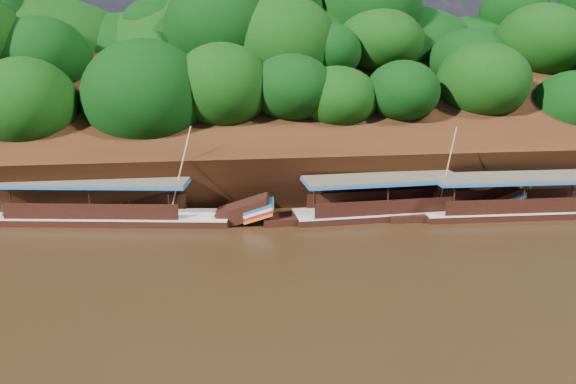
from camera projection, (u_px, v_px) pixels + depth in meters
name	position (u px, v px, depth m)	size (l,w,h in m)	color
ground	(387.00, 264.00, 27.60)	(160.00, 160.00, 0.00)	black
riverbank	(310.00, 142.00, 48.79)	(120.00, 30.06, 19.40)	black
boat_0	(539.00, 206.00, 34.98)	(15.85, 3.17, 5.64)	black
boat_1	(405.00, 207.00, 34.87)	(14.74, 3.09, 6.10)	black
boat_2	(126.00, 212.00, 33.70)	(16.91, 4.73, 6.29)	black
reeds	(295.00, 196.00, 36.08)	(48.22, 2.40, 2.07)	#2C5916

